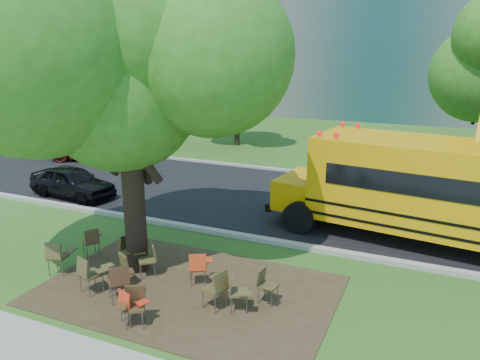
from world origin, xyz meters
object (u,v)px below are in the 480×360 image
at_px(chair_1, 89,272).
at_px(chair_3, 119,268).
at_px(chair_2, 120,279).
at_px(chair_8, 92,239).
at_px(chair_5, 133,302).
at_px(black_car, 72,182).
at_px(bg_car_silver, 20,137).
at_px(chair_4, 130,304).
at_px(pedestrian_a, 35,125).
at_px(chair_6, 217,285).
at_px(pedestrian_b, 24,123).
at_px(chair_9, 149,256).
at_px(main_tree, 124,51).
at_px(chair_0, 58,254).
at_px(chair_11, 199,265).
at_px(bg_car_red, 103,144).
at_px(chair_12, 266,283).
at_px(chair_7, 237,289).
at_px(chair_10, 129,248).

height_order(chair_1, chair_3, chair_1).
relative_size(chair_2, chair_8, 1.12).
relative_size(chair_5, black_car, 0.24).
bearing_deg(bg_car_silver, chair_8, -120.24).
bearing_deg(chair_4, pedestrian_a, 159.88).
relative_size(chair_1, chair_6, 1.01).
xyz_separation_m(chair_6, pedestrian_b, (-20.44, 13.44, 0.40)).
height_order(chair_6, chair_9, chair_6).
distance_m(main_tree, chair_5, 5.71).
relative_size(chair_8, black_car, 0.24).
height_order(chair_0, pedestrian_a, pedestrian_a).
xyz_separation_m(main_tree, black_car, (-6.03, 4.17, -5.00)).
distance_m(chair_11, bg_car_red, 15.09).
xyz_separation_m(chair_3, chair_12, (3.53, 0.74, -0.01)).
distance_m(chair_7, pedestrian_b, 24.79).
height_order(chair_4, chair_7, chair_7).
xyz_separation_m(chair_1, bg_car_silver, (-14.98, 11.52, 0.11)).
bearing_deg(chair_0, bg_car_silver, 127.85).
relative_size(chair_0, chair_6, 0.99).
bearing_deg(pedestrian_b, chair_2, 8.69).
relative_size(bg_car_silver, bg_car_red, 0.79).
relative_size(chair_1, chair_3, 1.10).
xyz_separation_m(chair_8, chair_10, (1.36, -0.13, 0.03)).
bearing_deg(chair_6, chair_12, -38.07).
distance_m(chair_12, bg_car_silver, 21.55).
relative_size(chair_5, pedestrian_b, 0.45).
bearing_deg(pedestrian_b, chair_8, 8.56).
xyz_separation_m(chair_1, chair_4, (1.65, -0.66, -0.09)).
xyz_separation_m(chair_7, chair_11, (-1.33, 0.70, 0.01)).
bearing_deg(chair_4, chair_7, 55.68).
bearing_deg(chair_3, chair_0, 29.46).
bearing_deg(chair_0, bg_car_red, 111.44).
xyz_separation_m(chair_6, chair_11, (-0.89, 0.79, -0.04)).
distance_m(chair_6, bg_car_silver, 21.08).
bearing_deg(chair_5, chair_12, -166.96).
distance_m(bg_car_red, pedestrian_a, 7.94).
relative_size(chair_1, chair_8, 1.12).
distance_m(chair_3, bg_car_red, 14.52).
height_order(chair_12, black_car, black_car).
relative_size(chair_3, chair_11, 0.98).
xyz_separation_m(chair_0, chair_1, (1.42, -0.46, 0.01)).
relative_size(chair_4, chair_12, 0.96).
bearing_deg(bg_car_silver, pedestrian_b, 48.86).
bearing_deg(chair_1, chair_10, 108.07).
xyz_separation_m(chair_9, bg_car_silver, (-15.73, 10.16, 0.15)).
height_order(black_car, pedestrian_b, pedestrian_b).
height_order(main_tree, chair_10, main_tree).
height_order(chair_2, chair_3, chair_2).
bearing_deg(chair_12, bg_car_silver, -112.96).
bearing_deg(pedestrian_a, main_tree, -131.39).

